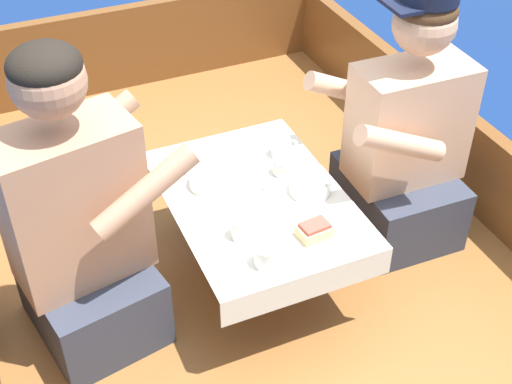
% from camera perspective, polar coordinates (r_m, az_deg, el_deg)
% --- Properties ---
extents(ground_plane, '(60.00, 60.00, 0.00)m').
position_cam_1_polar(ground_plane, '(2.83, 0.31, -11.64)').
color(ground_plane, navy).
extents(boat_deck, '(1.96, 3.13, 0.34)m').
position_cam_1_polar(boat_deck, '(2.71, 0.32, -9.35)').
color(boat_deck, brown).
rests_on(boat_deck, ground_plane).
extents(gunwale_starboard, '(0.06, 3.13, 0.36)m').
position_cam_1_polar(gunwale_starboard, '(2.89, 17.87, 1.40)').
color(gunwale_starboard, brown).
rests_on(gunwale_starboard, boat_deck).
extents(bow_coaming, '(1.84, 0.06, 0.42)m').
position_cam_1_polar(bow_coaming, '(3.66, -9.62, 11.50)').
color(bow_coaming, brown).
rests_on(bow_coaming, boat_deck).
extents(cockpit_table, '(0.57, 0.80, 0.35)m').
position_cam_1_polar(cockpit_table, '(2.40, 0.00, -1.07)').
color(cockpit_table, '#B2B2B7').
rests_on(cockpit_table, boat_deck).
extents(person_port, '(0.58, 0.52, 1.03)m').
position_cam_1_polar(person_port, '(2.21, -13.91, -2.92)').
color(person_port, '#333847').
rests_on(person_port, boat_deck).
extents(person_starboard, '(0.53, 0.45, 0.99)m').
position_cam_1_polar(person_starboard, '(2.60, 11.81, 3.96)').
color(person_starboard, '#333847').
rests_on(person_starboard, boat_deck).
extents(plate_sandwich, '(0.19, 0.19, 0.01)m').
position_cam_1_polar(plate_sandwich, '(2.23, 4.67, -3.59)').
color(plate_sandwich, silver).
rests_on(plate_sandwich, cockpit_table).
extents(plate_bread, '(0.16, 0.16, 0.01)m').
position_cam_1_polar(plate_bread, '(2.57, -2.63, 3.13)').
color(plate_bread, silver).
rests_on(plate_bread, cockpit_table).
extents(sandwich, '(0.11, 0.08, 0.05)m').
position_cam_1_polar(sandwich, '(2.21, 4.71, -3.07)').
color(sandwich, '#E0BC7F').
rests_on(sandwich, plate_sandwich).
extents(bowl_port_near, '(0.13, 0.13, 0.04)m').
position_cam_1_polar(bowl_port_near, '(2.42, -3.83, 0.95)').
color(bowl_port_near, silver).
rests_on(bowl_port_near, cockpit_table).
extents(bowl_starboard_near, '(0.14, 0.14, 0.04)m').
position_cam_1_polar(bowl_starboard_near, '(2.39, 4.35, 0.46)').
color(bowl_starboard_near, silver).
rests_on(bowl_starboard_near, cockpit_table).
extents(coffee_cup_port, '(0.09, 0.06, 0.07)m').
position_cam_1_polar(coffee_cup_port, '(2.20, -1.19, -2.91)').
color(coffee_cup_port, silver).
rests_on(coffee_cup_port, cockpit_table).
extents(coffee_cup_starboard, '(0.10, 0.07, 0.07)m').
position_cam_1_polar(coffee_cup_starboard, '(2.11, 0.85, -5.09)').
color(coffee_cup_starboard, silver).
rests_on(coffee_cup_starboard, cockpit_table).
extents(coffee_cup_center, '(0.10, 0.07, 0.07)m').
position_cam_1_polar(coffee_cup_center, '(2.55, 2.06, 3.60)').
color(coffee_cup_center, silver).
rests_on(coffee_cup_center, cockpit_table).
extents(tin_can, '(0.07, 0.07, 0.05)m').
position_cam_1_polar(tin_can, '(2.47, 2.11, 2.01)').
color(tin_can, silver).
rests_on(tin_can, cockpit_table).
extents(utensil_fork_port, '(0.17, 0.08, 0.00)m').
position_cam_1_polar(utensil_fork_port, '(2.49, -6.43, 1.44)').
color(utensil_fork_port, silver).
rests_on(utensil_fork_port, cockpit_table).
extents(utensil_knife_starboard, '(0.02, 0.17, 0.00)m').
position_cam_1_polar(utensil_knife_starboard, '(2.62, -0.43, 3.90)').
color(utensil_knife_starboard, silver).
rests_on(utensil_knife_starboard, cockpit_table).
extents(utensil_spoon_port, '(0.04, 0.17, 0.01)m').
position_cam_1_polar(utensil_spoon_port, '(2.39, 1.34, -0.14)').
color(utensil_spoon_port, silver).
rests_on(utensil_spoon_port, cockpit_table).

